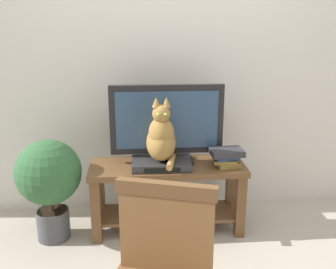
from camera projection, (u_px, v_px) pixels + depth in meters
name	position (u px, v px, depth m)	size (l,w,h in m)	color
back_wall	(169.00, 42.00, 3.06)	(7.00, 0.12, 2.80)	silver
tv_stand	(167.00, 186.00, 2.91)	(1.16, 0.41, 0.53)	brown
tv	(167.00, 123.00, 2.83)	(0.84, 0.20, 0.59)	black
media_box	(161.00, 163.00, 2.80)	(0.43, 0.27, 0.06)	#2D2D30
cat	(161.00, 138.00, 2.73)	(0.21, 0.38, 0.48)	olive
book_stack	(226.00, 157.00, 2.81)	(0.25, 0.19, 0.13)	olive
potted_plant	(49.00, 178.00, 2.74)	(0.47, 0.47, 0.76)	#47474C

